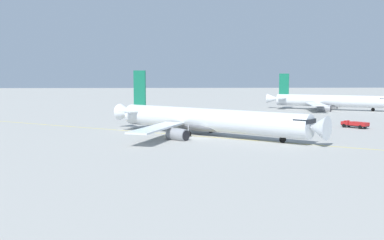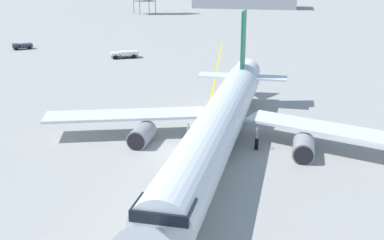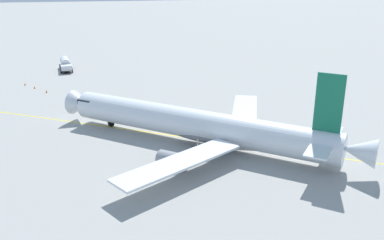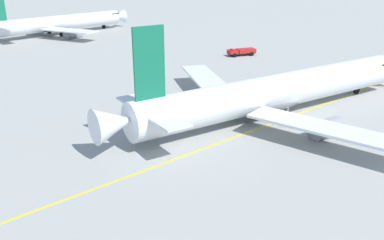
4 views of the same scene
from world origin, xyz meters
name	(u,v)px [view 1 (image 1 of 4)]	position (x,y,z in m)	size (l,w,h in m)	color
ground_plane	(200,138)	(0.00, 0.00, 0.00)	(600.00, 600.00, 0.00)	#9E9E99
airliner_main	(206,121)	(1.36, 3.68, 2.71)	(37.06, 31.83, 12.00)	silver
airliner_secondary	(328,101)	(43.75, 62.29, 2.64)	(36.37, 29.11, 11.75)	silver
ops_pickup_truck	(355,124)	(33.08, 13.97, 0.81)	(4.89, 5.51, 1.41)	#232326
taxiway_centreline	(226,138)	(4.56, -0.44, 0.00)	(123.25, 77.42, 0.01)	yellow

